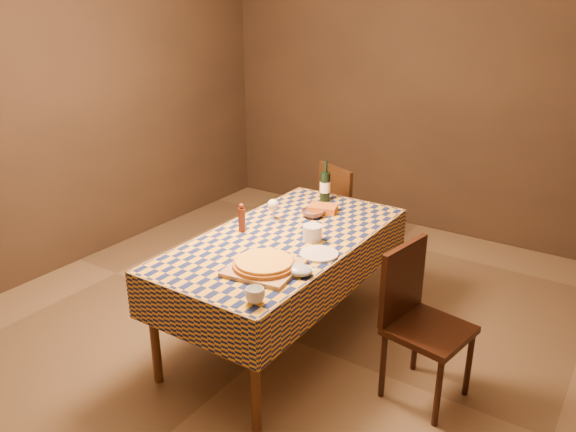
{
  "coord_description": "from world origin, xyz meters",
  "views": [
    {
      "loc": [
        1.89,
        -2.78,
        2.23
      ],
      "look_at": [
        0.0,
        0.05,
        0.9
      ],
      "focal_mm": 35.0,
      "sensor_mm": 36.0,
      "label": 1
    }
  ],
  "objects_px": {
    "wine_bottle": "(325,186)",
    "dining_table": "(284,247)",
    "cutting_board": "(264,268)",
    "bowl": "(313,213)",
    "chair_far": "(345,210)",
    "white_plate": "(319,254)",
    "chair_right": "(418,314)",
    "pizza": "(264,263)"
  },
  "relations": [
    {
      "from": "dining_table",
      "to": "chair_right",
      "type": "height_order",
      "value": "chair_right"
    },
    {
      "from": "wine_bottle",
      "to": "chair_right",
      "type": "distance_m",
      "value": 1.38
    },
    {
      "from": "cutting_board",
      "to": "chair_far",
      "type": "xyz_separation_m",
      "value": [
        -0.38,
        1.69,
        -0.26
      ]
    },
    {
      "from": "wine_bottle",
      "to": "pizza",
      "type": "bearing_deg",
      "value": -75.93
    },
    {
      "from": "cutting_board",
      "to": "chair_far",
      "type": "height_order",
      "value": "chair_far"
    },
    {
      "from": "white_plate",
      "to": "chair_right",
      "type": "bearing_deg",
      "value": 7.46
    },
    {
      "from": "pizza",
      "to": "chair_far",
      "type": "height_order",
      "value": "chair_far"
    },
    {
      "from": "dining_table",
      "to": "wine_bottle",
      "type": "xyz_separation_m",
      "value": [
        -0.13,
        0.75,
        0.2
      ]
    },
    {
      "from": "cutting_board",
      "to": "chair_right",
      "type": "xyz_separation_m",
      "value": [
        0.78,
        0.43,
        -0.26
      ]
    },
    {
      "from": "chair_far",
      "to": "chair_right",
      "type": "height_order",
      "value": "same"
    },
    {
      "from": "wine_bottle",
      "to": "dining_table",
      "type": "bearing_deg",
      "value": -80.26
    },
    {
      "from": "cutting_board",
      "to": "wine_bottle",
      "type": "relative_size",
      "value": 1.21
    },
    {
      "from": "dining_table",
      "to": "cutting_board",
      "type": "xyz_separation_m",
      "value": [
        0.17,
        -0.45,
        0.09
      ]
    },
    {
      "from": "dining_table",
      "to": "cutting_board",
      "type": "relative_size",
      "value": 4.8
    },
    {
      "from": "bowl",
      "to": "chair_far",
      "type": "bearing_deg",
      "value": 102.0
    },
    {
      "from": "cutting_board",
      "to": "bowl",
      "type": "xyz_separation_m",
      "value": [
        -0.2,
        0.87,
        0.01
      ]
    },
    {
      "from": "bowl",
      "to": "white_plate",
      "type": "height_order",
      "value": "bowl"
    },
    {
      "from": "chair_far",
      "to": "bowl",
      "type": "bearing_deg",
      "value": -78.0
    },
    {
      "from": "white_plate",
      "to": "chair_far",
      "type": "distance_m",
      "value": 1.47
    },
    {
      "from": "wine_bottle",
      "to": "chair_far",
      "type": "distance_m",
      "value": 0.61
    },
    {
      "from": "chair_far",
      "to": "chair_right",
      "type": "bearing_deg",
      "value": -47.42
    },
    {
      "from": "chair_right",
      "to": "dining_table",
      "type": "bearing_deg",
      "value": 178.39
    },
    {
      "from": "bowl",
      "to": "white_plate",
      "type": "relative_size",
      "value": 0.68
    },
    {
      "from": "cutting_board",
      "to": "pizza",
      "type": "relative_size",
      "value": 0.84
    },
    {
      "from": "dining_table",
      "to": "pizza",
      "type": "bearing_deg",
      "value": -69.12
    },
    {
      "from": "pizza",
      "to": "bowl",
      "type": "relative_size",
      "value": 2.86
    },
    {
      "from": "cutting_board",
      "to": "chair_far",
      "type": "relative_size",
      "value": 0.41
    },
    {
      "from": "bowl",
      "to": "chair_far",
      "type": "xyz_separation_m",
      "value": [
        -0.17,
        0.82,
        -0.27
      ]
    },
    {
      "from": "bowl",
      "to": "wine_bottle",
      "type": "xyz_separation_m",
      "value": [
        -0.1,
        0.34,
        0.09
      ]
    },
    {
      "from": "cutting_board",
      "to": "chair_far",
      "type": "distance_m",
      "value": 1.75
    },
    {
      "from": "wine_bottle",
      "to": "white_plate",
      "type": "height_order",
      "value": "wine_bottle"
    },
    {
      "from": "chair_far",
      "to": "chair_right",
      "type": "distance_m",
      "value": 1.71
    },
    {
      "from": "cutting_board",
      "to": "white_plate",
      "type": "relative_size",
      "value": 1.63
    },
    {
      "from": "cutting_board",
      "to": "chair_right",
      "type": "height_order",
      "value": "chair_right"
    },
    {
      "from": "chair_far",
      "to": "pizza",
      "type": "bearing_deg",
      "value": -77.37
    },
    {
      "from": "bowl",
      "to": "chair_right",
      "type": "xyz_separation_m",
      "value": [
        0.99,
        -0.44,
        -0.27
      ]
    },
    {
      "from": "bowl",
      "to": "wine_bottle",
      "type": "bearing_deg",
      "value": 106.2
    },
    {
      "from": "chair_right",
      "to": "pizza",
      "type": "bearing_deg",
      "value": -151.37
    },
    {
      "from": "cutting_board",
      "to": "chair_right",
      "type": "relative_size",
      "value": 0.41
    },
    {
      "from": "wine_bottle",
      "to": "bowl",
      "type": "bearing_deg",
      "value": -73.8
    },
    {
      "from": "cutting_board",
      "to": "bowl",
      "type": "bearing_deg",
      "value": 103.23
    },
    {
      "from": "chair_right",
      "to": "wine_bottle",
      "type": "bearing_deg",
      "value": 144.33
    }
  ]
}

